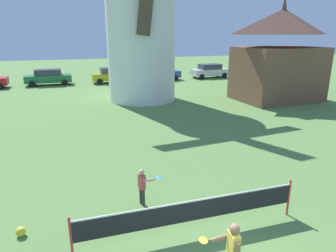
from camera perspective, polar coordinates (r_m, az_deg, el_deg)
The scene contains 10 objects.
windmill at distance 23.84m, azimuth -5.15°, elevation 20.38°, with size 8.49×5.79×13.29m.
tennis_net at distance 8.14m, azimuth 4.44°, elevation -15.43°, with size 5.98×0.06×1.10m.
player_near at distance 6.86m, azimuth 11.77°, elevation -21.63°, with size 0.77×0.60×1.41m.
player_far at distance 9.44m, azimuth -4.72°, elevation -10.75°, with size 0.75×0.38×1.16m.
stray_ball at distance 9.19m, azimuth -25.63°, elevation -17.24°, with size 0.25×0.25×0.25m, color yellow.
parked_car_green at distance 33.19m, azimuth -21.29°, elevation 8.48°, with size 4.41×1.89×1.56m.
parked_car_mustard at distance 32.98m, azimuth -10.39°, elevation 9.30°, with size 4.01×1.94×1.56m.
parked_car_blue at distance 34.25m, azimuth -1.47°, elevation 9.84°, with size 4.44×2.03×1.56m.
parked_car_silver at distance 36.43m, azimuth 7.75°, elevation 10.12°, with size 4.42×2.11×1.56m.
chapel at distance 25.17m, azimuth 19.92°, elevation 11.95°, with size 6.58×5.01×7.60m.
Camera 1 is at (-2.60, -4.20, 5.04)m, focal length 32.87 mm.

